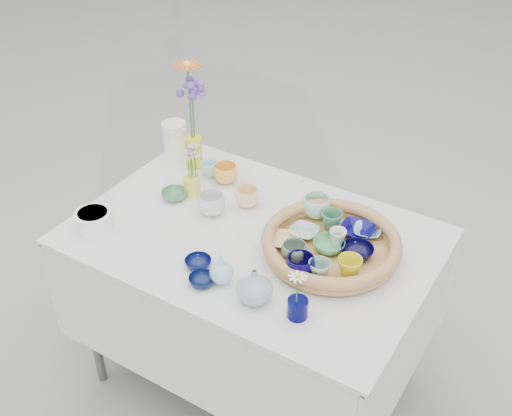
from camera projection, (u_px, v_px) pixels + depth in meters
The scene contains 34 objects.
ground at pixel (254, 377), 2.72m from camera, with size 80.00×80.00×0.00m, color #98988E.
display_table at pixel (254, 377), 2.72m from camera, with size 1.26×0.86×0.77m, color silver, non-canonical shape.
wicker_tray at pixel (331, 245), 2.17m from camera, with size 0.47×0.47×0.08m, color #A26A40, non-canonical shape.
tray_ceramic_0 at pixel (357, 230), 2.24m from camera, with size 0.12×0.12×0.03m, color #090750.
tray_ceramic_1 at pixel (357, 252), 2.14m from camera, with size 0.11×0.11×0.03m, color black.
tray_ceramic_2 at pixel (349, 268), 2.04m from camera, with size 0.08×0.08×0.08m, color yellow.
tray_ceramic_3 at pixel (329, 246), 2.17m from camera, with size 0.11×0.11×0.03m, color #4EA161.
tray_ceramic_4 at pixel (294, 253), 2.11m from camera, with size 0.09×0.09×0.07m, color slate.
tray_ceramic_5 at pixel (304, 232), 2.24m from camera, with size 0.10×0.10×0.02m, color #96B6AB.
tray_ceramic_6 at pixel (316, 207), 2.32m from camera, with size 0.10×0.10×0.08m, color #A8ECCF.
tray_ceramic_7 at pixel (338, 237), 2.19m from camera, with size 0.06×0.06×0.06m, color white.
tray_ceramic_8 at pixel (367, 231), 2.24m from camera, with size 0.10×0.10×0.02m, color #91C9F3.
tray_ceramic_9 at pixel (300, 266), 2.05m from camera, with size 0.10×0.10×0.07m, color #09033C.
tray_ceramic_10 at pixel (283, 241), 2.20m from camera, with size 0.10×0.10×0.03m, color #F7CA84.
tray_ceramic_11 at pixel (319, 270), 2.04m from camera, with size 0.07×0.07×0.07m, color #8CB5A8.
tray_ceramic_12 at pixel (331, 221), 2.25m from camera, with size 0.08×0.08×0.07m, color #457E59.
loose_ceramic_0 at pixel (226, 174), 2.53m from camera, with size 0.10×0.10×0.08m, color #FFBA3F.
loose_ceramic_1 at pixel (247, 197), 2.40m from camera, with size 0.09×0.09×0.07m, color #F3D78E.
loose_ceramic_2 at pixel (175, 195), 2.45m from camera, with size 0.10×0.10×0.03m, color #468351.
loose_ceramic_3 at pixel (211, 204), 2.36m from camera, with size 0.10×0.10×0.08m, color silver.
loose_ceramic_4 at pixel (198, 263), 2.13m from camera, with size 0.09×0.09×0.03m, color #070F3F.
loose_ceramic_5 at pixel (210, 169), 2.57m from camera, with size 0.07×0.07×0.07m, color #A6E2DC.
loose_ceramic_6 at pixel (202, 280), 2.06m from camera, with size 0.09×0.09×0.03m, color #061138.
fluted_bowl at pixel (94, 220), 2.29m from camera, with size 0.13×0.13×0.07m, color white, non-canonical shape.
bud_vase_paleblue at pixel (221, 268), 2.04m from camera, with size 0.08×0.08×0.12m, color #A4C1D9, non-canonical shape.
bud_vase_seafoam at pixel (254, 285), 1.97m from camera, with size 0.11×0.11×0.12m, color #84B9AC.
bud_vase_cobalt at pixel (298, 308), 1.93m from camera, with size 0.06×0.06×0.06m, color #01023B.
single_daisy at pixel (297, 289), 1.88m from camera, with size 0.06×0.06×0.12m, color white, non-canonical shape.
tall_vase_yellow at pixel (194, 152), 2.61m from camera, with size 0.07×0.07×0.13m, color yellow.
gerbera at pixel (190, 102), 2.49m from camera, with size 0.13×0.13×0.33m, color orange, non-canonical shape.
hydrangea at pixel (193, 114), 2.53m from camera, with size 0.08×0.08×0.28m, color #55399F, non-canonical shape.
white_pitcher at pixel (175, 138), 2.71m from camera, with size 0.14×0.10×0.14m, color #E9EBCC, non-canonical shape.
daisy_cup at pixel (192, 186), 2.47m from camera, with size 0.06×0.06×0.07m, color yellow.
daisy_posy at pixel (193, 162), 2.41m from camera, with size 0.08×0.08×0.14m, color white, non-canonical shape.
Camera 1 is at (0.95, -1.52, 2.16)m, focal length 45.00 mm.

